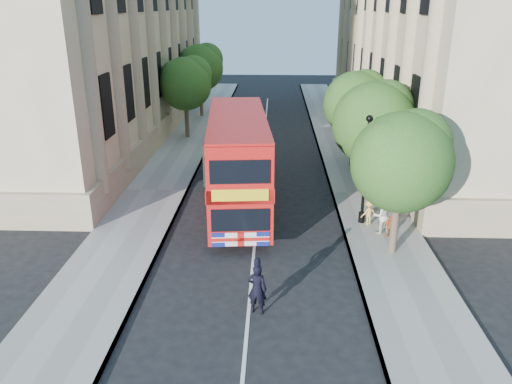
# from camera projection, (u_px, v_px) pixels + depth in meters

# --- Properties ---
(ground) EXTENTS (120.00, 120.00, 0.00)m
(ground) POSITION_uv_depth(u_px,v_px,m) (251.00, 289.00, 18.39)
(ground) COLOR black
(ground) RESTS_ON ground
(pavement_right) EXTENTS (3.50, 80.00, 0.12)m
(pavement_right) POSITION_uv_depth(u_px,v_px,m) (363.00, 194.00, 27.51)
(pavement_right) COLOR gray
(pavement_right) RESTS_ON ground
(pavement_left) EXTENTS (3.50, 80.00, 0.12)m
(pavement_left) POSITION_uv_depth(u_px,v_px,m) (157.00, 191.00, 27.92)
(pavement_left) COLOR gray
(pavement_left) RESTS_ON ground
(building_right) EXTENTS (12.00, 38.00, 18.00)m
(building_right) POSITION_uv_depth(u_px,v_px,m) (450.00, 17.00, 37.17)
(building_right) COLOR tan
(building_right) RESTS_ON ground
(building_left) EXTENTS (12.00, 38.00, 18.00)m
(building_left) POSITION_uv_depth(u_px,v_px,m) (85.00, 16.00, 38.15)
(building_left) COLOR tan
(building_left) RESTS_ON ground
(tree_right_near) EXTENTS (4.00, 4.00, 6.08)m
(tree_right_near) POSITION_uv_depth(u_px,v_px,m) (403.00, 157.00, 19.52)
(tree_right_near) COLOR #473828
(tree_right_near) RESTS_ON ground
(tree_right_mid) EXTENTS (4.20, 4.20, 6.37)m
(tree_right_mid) POSITION_uv_depth(u_px,v_px,m) (375.00, 119.00, 25.06)
(tree_right_mid) COLOR #473828
(tree_right_mid) RESTS_ON ground
(tree_right_far) EXTENTS (4.00, 4.00, 6.15)m
(tree_right_far) POSITION_uv_depth(u_px,v_px,m) (357.00, 100.00, 30.72)
(tree_right_far) COLOR #473828
(tree_right_far) RESTS_ON ground
(tree_left_far) EXTENTS (4.00, 4.00, 6.30)m
(tree_left_far) POSITION_uv_depth(u_px,v_px,m) (186.00, 81.00, 37.64)
(tree_left_far) COLOR #473828
(tree_left_far) RESTS_ON ground
(tree_left_back) EXTENTS (4.20, 4.20, 6.65)m
(tree_left_back) POSITION_uv_depth(u_px,v_px,m) (200.00, 65.00, 45.02)
(tree_left_back) COLOR #473828
(tree_left_back) RESTS_ON ground
(lamp_post) EXTENTS (0.32, 0.32, 5.16)m
(lamp_post) POSITION_uv_depth(u_px,v_px,m) (365.00, 174.00, 22.94)
(lamp_post) COLOR black
(lamp_post) RESTS_ON pavement_right
(double_decker_bus) EXTENTS (3.60, 10.48, 4.75)m
(double_decker_bus) POSITION_uv_depth(u_px,v_px,m) (238.00, 160.00, 24.61)
(double_decker_bus) COLOR #B70F0C
(double_decker_bus) RESTS_ON ground
(box_van) EXTENTS (2.55, 5.66, 3.17)m
(box_van) POSITION_uv_depth(u_px,v_px,m) (230.00, 153.00, 29.70)
(box_van) COLOR black
(box_van) RESTS_ON ground
(police_constable) EXTENTS (0.74, 0.57, 1.82)m
(police_constable) POSITION_uv_depth(u_px,v_px,m) (257.00, 289.00, 16.69)
(police_constable) COLOR black
(police_constable) RESTS_ON ground
(woman_pedestrian) EXTENTS (0.94, 0.80, 1.69)m
(woman_pedestrian) POSITION_uv_depth(u_px,v_px,m) (382.00, 216.00, 22.37)
(woman_pedestrian) COLOR beige
(woman_pedestrian) RESTS_ON pavement_right
(child_a) EXTENTS (0.59, 0.27, 0.98)m
(child_a) POSITION_uv_depth(u_px,v_px,m) (390.00, 226.00, 22.13)
(child_a) COLOR #CC5724
(child_a) RESTS_ON pavement_right
(child_b) EXTENTS (0.87, 0.69, 1.18)m
(child_b) POSITION_uv_depth(u_px,v_px,m) (369.00, 213.00, 23.33)
(child_b) COLOR #E3B04D
(child_b) RESTS_ON pavement_right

